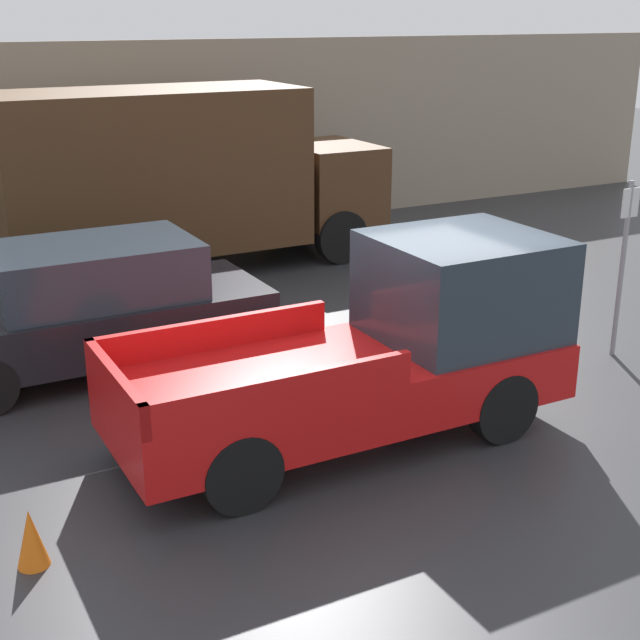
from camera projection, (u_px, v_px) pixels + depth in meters
ground_plane at (417, 406)px, 11.09m from camera, size 60.00×60.00×0.00m
building_wall at (153, 141)px, 18.82m from camera, size 28.00×0.15×4.10m
pickup_truck at (384, 348)px, 10.13m from camera, size 5.19×1.99×2.21m
car at (91, 307)px, 11.97m from camera, size 4.79×1.99×1.76m
delivery_truck at (178, 175)px, 16.38m from camera, size 7.23×2.35×3.35m
parking_sign at (623, 259)px, 12.29m from camera, size 0.30×0.07×2.50m
newspaper_box at (287, 203)px, 20.38m from camera, size 0.45×0.40×0.97m
traffic_cone at (31, 538)px, 7.81m from camera, size 0.29×0.29×0.55m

